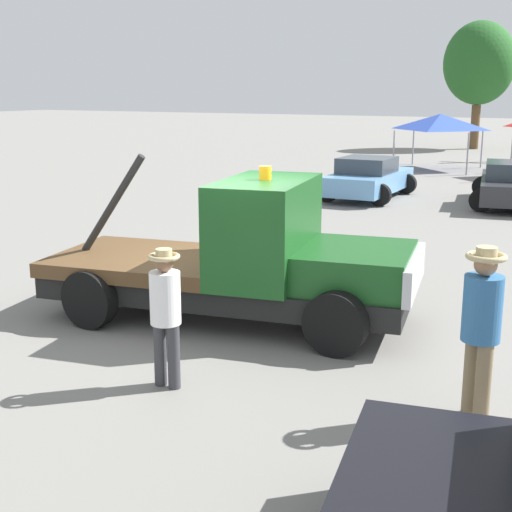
{
  "coord_description": "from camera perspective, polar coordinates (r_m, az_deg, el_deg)",
  "views": [
    {
      "loc": [
        5.27,
        -9.19,
        3.5
      ],
      "look_at": [
        0.5,
        0.0,
        1.05
      ],
      "focal_mm": 50.0,
      "sensor_mm": 36.0,
      "label": 1
    }
  ],
  "objects": [
    {
      "name": "ground_plane",
      "position": [
        11.16,
        -2.29,
        -4.98
      ],
      "size": [
        160.0,
        160.0,
        0.0
      ],
      "primitive_type": "plane",
      "color": "gray"
    },
    {
      "name": "person_near_truck",
      "position": [
        7.88,
        17.6,
        -4.87
      ],
      "size": [
        0.42,
        0.42,
        1.91
      ],
      "rotation": [
        0.0,
        0.0,
        3.9
      ],
      "color": "#847051",
      "rests_on": "ground"
    },
    {
      "name": "canopy_tent_blue",
      "position": [
        32.41,
        14.53,
        10.35
      ],
      "size": [
        3.18,
        3.18,
        2.41
      ],
      "color": "#9E9EA3",
      "rests_on": "ground"
    },
    {
      "name": "tow_truck",
      "position": [
        10.79,
        -0.6,
        -0.44
      ],
      "size": [
        5.91,
        3.02,
        2.51
      ],
      "rotation": [
        0.0,
        0.0,
        0.17
      ],
      "color": "black",
      "rests_on": "ground"
    },
    {
      "name": "tree_left",
      "position": [
        44.11,
        17.44,
        14.48
      ],
      "size": [
        4.05,
        4.05,
        7.23
      ],
      "color": "brown",
      "rests_on": "ground"
    },
    {
      "name": "person_at_hood",
      "position": [
        8.43,
        -7.26,
        -4.05
      ],
      "size": [
        0.38,
        0.38,
        1.7
      ],
      "rotation": [
        0.0,
        0.0,
        4.68
      ],
      "color": "#38383D",
      "rests_on": "ground"
    },
    {
      "name": "parked_car_skyblue",
      "position": [
        23.48,
        8.97,
        6.17
      ],
      "size": [
        2.38,
        4.22,
        1.34
      ],
      "rotation": [
        0.0,
        0.0,
        1.57
      ],
      "color": "#669ED1",
      "rests_on": "ground"
    },
    {
      "name": "traffic_cone",
      "position": [
        15.37,
        0.66,
        1.11
      ],
      "size": [
        0.4,
        0.4,
        0.55
      ],
      "color": "black",
      "rests_on": "ground"
    }
  ]
}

